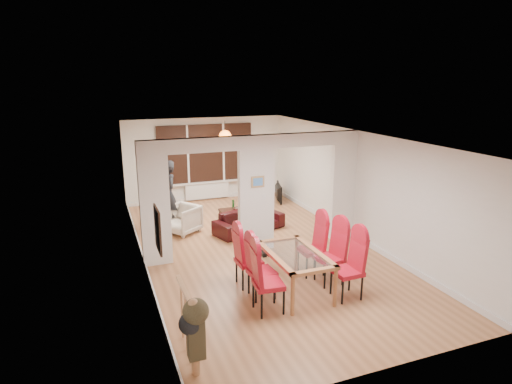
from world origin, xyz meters
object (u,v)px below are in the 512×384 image
dining_chair_ra (347,267)px  bowl (236,209)px  dining_chair_rb (329,254)px  sofa (249,221)px  bottle (233,204)px  dining_chair_rc (311,246)px  armchair (182,219)px  coffee_table (236,213)px  dining_chair_lb (262,268)px  person (168,195)px  television (276,192)px  dining_chair_lc (249,257)px  dining_chair_la (268,279)px  dining_table (295,272)px

dining_chair_ra → bowl: (-0.38, 5.04, -0.35)m
bowl → dining_chair_ra: bearing=-85.7°
dining_chair_rb → sofa: size_ratio=0.63×
dining_chair_ra → bottle: size_ratio=4.46×
dining_chair_ra → dining_chair_rc: size_ratio=1.02×
dining_chair_ra → armchair: 4.78m
armchair → coffee_table: 1.87m
dining_chair_lb → bowl: (1.01, 4.48, -0.32)m
person → television: person is taller
dining_chair_lc → armchair: size_ratio=1.44×
person → coffee_table: person is taller
person → bowl: size_ratio=8.78×
dining_chair_ra → bowl: size_ratio=5.78×
dining_chair_rc → person: bearing=118.7°
dining_chair_lb → person: (-0.90, 4.21, 0.33)m
coffee_table → television: bearing=31.4°
dining_chair_la → dining_chair_lc: bearing=94.6°
dining_table → coffee_table: (0.37, 4.56, -0.27)m
bowl → dining_chair_lb: bearing=-102.6°
coffee_table → armchair: bearing=-155.0°
armchair → bottle: armchair is taller
dining_chair_lb → dining_chair_lc: 0.51m
dining_table → sofa: dining_table is taller
dining_chair_lc → coffee_table: size_ratio=1.24×
dining_chair_lb → dining_table: bearing=-5.7°
sofa → bowl: sofa is taller
dining_chair_ra → bottle: bearing=92.5°
bottle → bowl: bottle is taller
dining_chair_lc → sofa: (1.01, 2.76, -0.29)m
dining_chair_lc → television: size_ratio=1.15×
dining_chair_ra → dining_chair_rb: dining_chair_ra is taller
bowl → sofa: bearing=-92.9°
dining_chair_rb → bowl: dining_chair_rb is taller
dining_chair_rc → sofa: dining_chair_rc is taller
dining_table → coffee_table: 4.58m
dining_chair_lb → dining_chair_rb: size_ratio=0.96×
dining_chair_lb → sofa: dining_chair_lb is taller
dining_chair_lb → dining_chair_lc: (-0.06, 0.50, 0.01)m
coffee_table → bowl: 0.14m
dining_chair_lb → dining_chair_la: bearing=-103.1°
dining_chair_ra → dining_chair_rc: dining_chair_ra is taller
dining_chair_lc → bowl: 4.13m
coffee_table → bowl: bearing=-88.0°
television → dining_chair_la: bearing=172.0°
dining_chair_ra → bottle: (-0.42, 5.20, -0.24)m
dining_chair_ra → dining_chair_rb: 0.60m
dining_table → bottle: (0.33, 4.67, -0.04)m
sofa → coffee_table: 1.29m
dining_table → armchair: dining_table is taller
dining_chair_la → bottle: bearing=84.2°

